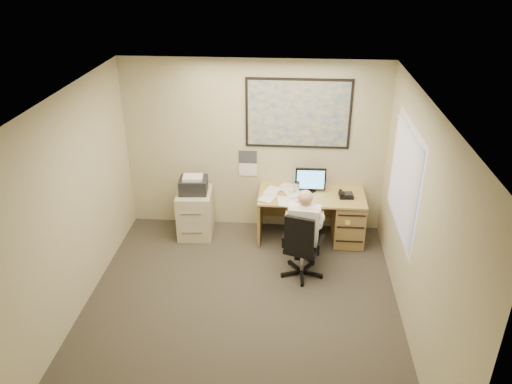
# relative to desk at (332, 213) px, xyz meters

# --- Properties ---
(room_shell) EXTENTS (4.00, 4.50, 2.70)m
(room_shell) POSITION_rel_desk_xyz_m (-1.23, -1.90, 0.91)
(room_shell) COLOR #353129
(room_shell) RESTS_ON ground
(desk) EXTENTS (1.60, 0.97, 1.12)m
(desk) POSITION_rel_desk_xyz_m (0.00, 0.00, 0.00)
(desk) COLOR tan
(desk) RESTS_ON ground
(world_map) EXTENTS (1.56, 0.03, 1.06)m
(world_map) POSITION_rel_desk_xyz_m (-0.58, 0.33, 1.46)
(world_map) COLOR #1E4C93
(world_map) RESTS_ON room_shell
(wall_calendar) EXTENTS (0.28, 0.01, 0.42)m
(wall_calendar) POSITION_rel_desk_xyz_m (-1.33, 0.34, 0.64)
(wall_calendar) COLOR white
(wall_calendar) RESTS_ON room_shell
(window_blinds) EXTENTS (0.06, 1.40, 1.30)m
(window_blinds) POSITION_rel_desk_xyz_m (0.74, -1.10, 1.11)
(window_blinds) COLOR silver
(window_blinds) RESTS_ON room_shell
(filing_cabinet) EXTENTS (0.57, 0.66, 1.01)m
(filing_cabinet) POSITION_rel_desk_xyz_m (-2.13, -0.02, -0.01)
(filing_cabinet) COLOR beige
(filing_cabinet) RESTS_ON ground
(office_chair) EXTENTS (0.75, 0.75, 1.01)m
(office_chair) POSITION_rel_desk_xyz_m (-0.44, -1.04, -0.15)
(office_chair) COLOR black
(office_chair) RESTS_ON ground
(person) EXTENTS (0.63, 0.83, 1.29)m
(person) POSITION_rel_desk_xyz_m (-0.46, -0.96, 0.20)
(person) COLOR white
(person) RESTS_ON office_chair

